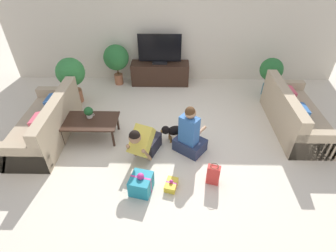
{
  "coord_description": "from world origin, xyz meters",
  "views": [
    {
      "loc": [
        -0.02,
        -3.85,
        3.32
      ],
      "look_at": [
        -0.09,
        -0.11,
        0.45
      ],
      "focal_mm": 28.0,
      "sensor_mm": 36.0,
      "label": 1
    }
  ],
  "objects_px": {
    "potted_plant_corner_right": "(271,71)",
    "dog": "(172,131)",
    "coffee_table": "(89,122)",
    "tv_console": "(160,73)",
    "person_kneeling": "(144,142)",
    "gift_box_b": "(171,185)",
    "gift_bag_a": "(213,175)",
    "tv": "(160,50)",
    "person_sitting": "(190,136)",
    "potted_plant_back_left": "(116,59)",
    "sofa_left": "(46,125)",
    "gift_box_a": "(141,184)",
    "mug": "(91,115)",
    "sofa_right": "(294,116)",
    "tabletop_plant": "(89,112)",
    "potted_plant_corner_left": "(71,75)"
  },
  "relations": [
    {
      "from": "sofa_right",
      "to": "gift_bag_a",
      "type": "bearing_deg",
      "value": 130.17
    },
    {
      "from": "mug",
      "to": "dog",
      "type": "bearing_deg",
      "value": -7.18
    },
    {
      "from": "sofa_right",
      "to": "person_sitting",
      "type": "relative_size",
      "value": 2.0
    },
    {
      "from": "gift_box_a",
      "to": "mug",
      "type": "relative_size",
      "value": 3.46
    },
    {
      "from": "gift_box_b",
      "to": "potted_plant_back_left",
      "type": "bearing_deg",
      "value": 112.29
    },
    {
      "from": "person_sitting",
      "to": "gift_box_a",
      "type": "relative_size",
      "value": 2.35
    },
    {
      "from": "gift_box_a",
      "to": "gift_box_b",
      "type": "bearing_deg",
      "value": 7.85
    },
    {
      "from": "potted_plant_corner_left",
      "to": "potted_plant_corner_right",
      "type": "distance_m",
      "value": 4.57
    },
    {
      "from": "tv_console",
      "to": "tv",
      "type": "xyz_separation_m",
      "value": [
        0.0,
        0.0,
        0.61
      ]
    },
    {
      "from": "gift_bag_a",
      "to": "mug",
      "type": "xyz_separation_m",
      "value": [
        -2.22,
        1.23,
        0.27
      ]
    },
    {
      "from": "sofa_left",
      "to": "potted_plant_corner_right",
      "type": "bearing_deg",
      "value": 110.23
    },
    {
      "from": "sofa_left",
      "to": "potted_plant_back_left",
      "type": "distance_m",
      "value": 2.45
    },
    {
      "from": "coffee_table",
      "to": "tv_console",
      "type": "relative_size",
      "value": 0.74
    },
    {
      "from": "tv",
      "to": "person_kneeling",
      "type": "height_order",
      "value": "tv"
    },
    {
      "from": "tabletop_plant",
      "to": "gift_bag_a",
      "type": "bearing_deg",
      "value": -28.39
    },
    {
      "from": "potted_plant_corner_left",
      "to": "gift_box_b",
      "type": "bearing_deg",
      "value": -48.36
    },
    {
      "from": "tv",
      "to": "tabletop_plant",
      "type": "bearing_deg",
      "value": -120.41
    },
    {
      "from": "person_sitting",
      "to": "tv",
      "type": "bearing_deg",
      "value": -39.1
    },
    {
      "from": "sofa_right",
      "to": "coffee_table",
      "type": "relative_size",
      "value": 1.81
    },
    {
      "from": "gift_bag_a",
      "to": "person_sitting",
      "type": "bearing_deg",
      "value": 114.64
    },
    {
      "from": "tv_console",
      "to": "gift_bag_a",
      "type": "distance_m",
      "value": 3.49
    },
    {
      "from": "person_kneeling",
      "to": "gift_box_b",
      "type": "relative_size",
      "value": 2.75
    },
    {
      "from": "tv",
      "to": "dog",
      "type": "height_order",
      "value": "tv"
    },
    {
      "from": "sofa_left",
      "to": "potted_plant_corner_right",
      "type": "relative_size",
      "value": 2.11
    },
    {
      "from": "sofa_right",
      "to": "coffee_table",
      "type": "bearing_deg",
      "value": 95.59
    },
    {
      "from": "tv",
      "to": "gift_bag_a",
      "type": "relative_size",
      "value": 2.79
    },
    {
      "from": "sofa_right",
      "to": "mug",
      "type": "xyz_separation_m",
      "value": [
        -4.0,
        -0.27,
        0.16
      ]
    },
    {
      "from": "sofa_left",
      "to": "gift_box_a",
      "type": "bearing_deg",
      "value": 56.62
    },
    {
      "from": "coffee_table",
      "to": "person_kneeling",
      "type": "distance_m",
      "value": 1.21
    },
    {
      "from": "tv_console",
      "to": "mug",
      "type": "height_order",
      "value": "tv_console"
    },
    {
      "from": "potted_plant_corner_left",
      "to": "sofa_left",
      "type": "bearing_deg",
      "value": -96.23
    },
    {
      "from": "potted_plant_corner_right",
      "to": "mug",
      "type": "bearing_deg",
      "value": -157.5
    },
    {
      "from": "sofa_right",
      "to": "gift_box_b",
      "type": "relative_size",
      "value": 6.46
    },
    {
      "from": "sofa_left",
      "to": "gift_box_b",
      "type": "relative_size",
      "value": 6.46
    },
    {
      "from": "potted_plant_corner_right",
      "to": "dog",
      "type": "relative_size",
      "value": 1.91
    },
    {
      "from": "tv_console",
      "to": "person_kneeling",
      "type": "xyz_separation_m",
      "value": [
        -0.16,
        -2.77,
        0.07
      ]
    },
    {
      "from": "sofa_left",
      "to": "potted_plant_back_left",
      "type": "bearing_deg",
      "value": 155.63
    },
    {
      "from": "tv_console",
      "to": "potted_plant_corner_right",
      "type": "bearing_deg",
      "value": -11.34
    },
    {
      "from": "coffee_table",
      "to": "potted_plant_back_left",
      "type": "xyz_separation_m",
      "value": [
        0.17,
        2.19,
        0.33
      ]
    },
    {
      "from": "sofa_left",
      "to": "dog",
      "type": "height_order",
      "value": "sofa_left"
    },
    {
      "from": "gift_box_b",
      "to": "gift_bag_a",
      "type": "relative_size",
      "value": 0.8
    },
    {
      "from": "potted_plant_back_left",
      "to": "person_kneeling",
      "type": "relative_size",
      "value": 1.25
    },
    {
      "from": "sofa_left",
      "to": "person_sitting",
      "type": "xyz_separation_m",
      "value": [
        2.72,
        -0.34,
        0.06
      ]
    },
    {
      "from": "tv_console",
      "to": "person_kneeling",
      "type": "height_order",
      "value": "person_kneeling"
    },
    {
      "from": "potted_plant_corner_right",
      "to": "sofa_right",
      "type": "bearing_deg",
      "value": -83.77
    },
    {
      "from": "sofa_left",
      "to": "tv_console",
      "type": "distance_m",
      "value": 3.07
    },
    {
      "from": "dog",
      "to": "person_kneeling",
      "type": "bearing_deg",
      "value": -62.2
    },
    {
      "from": "sofa_right",
      "to": "tv_console",
      "type": "xyz_separation_m",
      "value": [
        -2.76,
        1.85,
        -0.01
      ]
    },
    {
      "from": "tabletop_plant",
      "to": "sofa_right",
      "type": "bearing_deg",
      "value": 4.12
    },
    {
      "from": "sofa_left",
      "to": "potted_plant_corner_right",
      "type": "distance_m",
      "value": 5.01
    }
  ]
}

